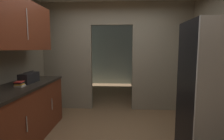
# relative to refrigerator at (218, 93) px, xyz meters

# --- Properties ---
(kitchen_partition) EXTENTS (3.63, 0.12, 2.63)m
(kitchen_partition) POSITION_rel_refrigerator_xyz_m (-1.39, 2.06, 0.46)
(kitchen_partition) COLOR gray
(kitchen_partition) RESTS_ON ground
(adjoining_room_shell) EXTENTS (3.63, 3.39, 2.63)m
(adjoining_room_shell) POSITION_rel_refrigerator_xyz_m (-1.42, 4.32, 0.38)
(adjoining_room_shell) COLOR gray
(adjoining_room_shell) RESTS_ON ground
(refrigerator) EXTENTS (0.85, 0.72, 1.87)m
(refrigerator) POSITION_rel_refrigerator_xyz_m (0.00, 0.00, 0.00)
(refrigerator) COLOR black
(refrigerator) RESTS_ON ground
(lower_cabinet_run) EXTENTS (0.68, 2.00, 0.93)m
(lower_cabinet_run) POSITION_rel_refrigerator_xyz_m (-2.89, 0.35, -0.47)
(lower_cabinet_run) COLOR maroon
(lower_cabinet_run) RESTS_ON ground
(upper_cabinet_counterside) EXTENTS (0.36, 1.80, 0.79)m
(upper_cabinet_counterside) POSITION_rel_refrigerator_xyz_m (-2.89, 0.35, 0.95)
(upper_cabinet_counterside) COLOR maroon
(boombox) EXTENTS (0.18, 0.44, 0.20)m
(boombox) POSITION_rel_refrigerator_xyz_m (-2.86, 0.59, 0.08)
(boombox) COLOR black
(boombox) RESTS_ON lower_cabinet_run
(book_stack) EXTENTS (0.14, 0.17, 0.08)m
(book_stack) POSITION_rel_refrigerator_xyz_m (-2.84, 0.26, 0.04)
(book_stack) COLOR beige
(book_stack) RESTS_ON lower_cabinet_run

